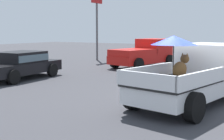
# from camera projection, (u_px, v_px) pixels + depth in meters

# --- Properties ---
(ground_plane) EXTENTS (80.00, 80.00, 0.00)m
(ground_plane) POSITION_uv_depth(u_px,v_px,m) (191.00, 104.00, 9.99)
(ground_plane) COLOR #38383D
(pickup_truck_main) EXTENTS (5.32, 3.05, 2.20)m
(pickup_truck_main) POSITION_uv_depth(u_px,v_px,m) (198.00, 73.00, 10.21)
(pickup_truck_main) COLOR black
(pickup_truck_main) RESTS_ON ground
(pickup_truck_far) EXTENTS (5.09, 3.06, 1.80)m
(pickup_truck_far) POSITION_uv_depth(u_px,v_px,m) (145.00, 53.00, 20.14)
(pickup_truck_far) COLOR black
(pickup_truck_far) RESTS_ON ground
(parked_sedan_far) EXTENTS (4.38, 2.13, 1.33)m
(parked_sedan_far) POSITION_uv_depth(u_px,v_px,m) (21.00, 64.00, 15.20)
(parked_sedan_far) COLOR black
(parked_sedan_far) RESTS_ON ground
(motel_sign) EXTENTS (1.40, 0.16, 5.35)m
(motel_sign) POSITION_uv_depth(u_px,v_px,m) (97.00, 12.00, 24.32)
(motel_sign) COLOR #59595B
(motel_sign) RESTS_ON ground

